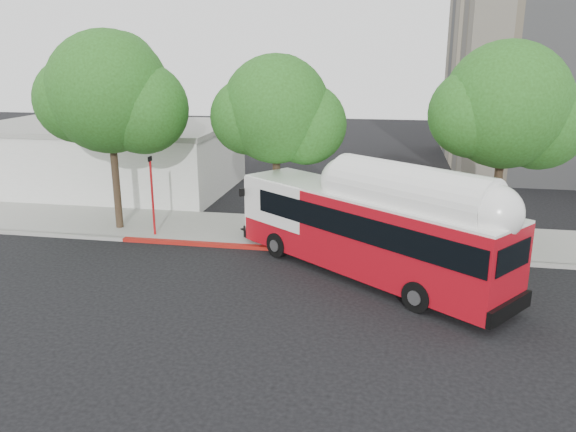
% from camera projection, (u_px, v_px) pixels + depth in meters
% --- Properties ---
extents(ground, '(120.00, 120.00, 0.00)m').
position_uv_depth(ground, '(271.00, 284.00, 21.63)').
color(ground, black).
rests_on(ground, ground).
extents(sidewalk, '(60.00, 5.00, 0.15)m').
position_uv_depth(sidewalk, '(299.00, 232.00, 27.76)').
color(sidewalk, gray).
rests_on(sidewalk, ground).
extents(curb_strip, '(60.00, 0.30, 0.15)m').
position_uv_depth(curb_strip, '(289.00, 249.00, 25.30)').
color(curb_strip, gray).
rests_on(curb_strip, ground).
extents(red_curb_segment, '(10.00, 0.32, 0.16)m').
position_uv_depth(red_curb_segment, '(225.00, 245.00, 25.82)').
color(red_curb_segment, '#9D1811').
rests_on(red_curb_segment, ground).
extents(street_tree_left, '(6.67, 5.80, 9.74)m').
position_uv_depth(street_tree_left, '(119.00, 97.00, 26.56)').
color(street_tree_left, '#2D2116').
rests_on(street_tree_left, ground).
extents(street_tree_mid, '(5.75, 5.00, 8.62)m').
position_uv_depth(street_tree_mid, '(285.00, 114.00, 25.84)').
color(street_tree_mid, '#2D2116').
rests_on(street_tree_mid, ground).
extents(street_tree_right, '(6.21, 5.40, 9.18)m').
position_uv_depth(street_tree_right, '(516.00, 110.00, 23.81)').
color(street_tree_right, '#2D2116').
rests_on(street_tree_right, ground).
extents(low_commercial_bldg, '(16.20, 10.20, 4.25)m').
position_uv_depth(low_commercial_bldg, '(107.00, 156.00, 36.72)').
color(low_commercial_bldg, silver).
rests_on(low_commercial_bldg, ground).
extents(transit_bus, '(11.64, 9.69, 3.84)m').
position_uv_depth(transit_bus, '(367.00, 233.00, 22.00)').
color(transit_bus, '#A80B17').
rests_on(transit_bus, ground).
extents(signal_pole, '(0.11, 0.38, 3.96)m').
position_uv_depth(signal_pole, '(152.00, 197.00, 26.69)').
color(signal_pole, red).
rests_on(signal_pole, ground).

